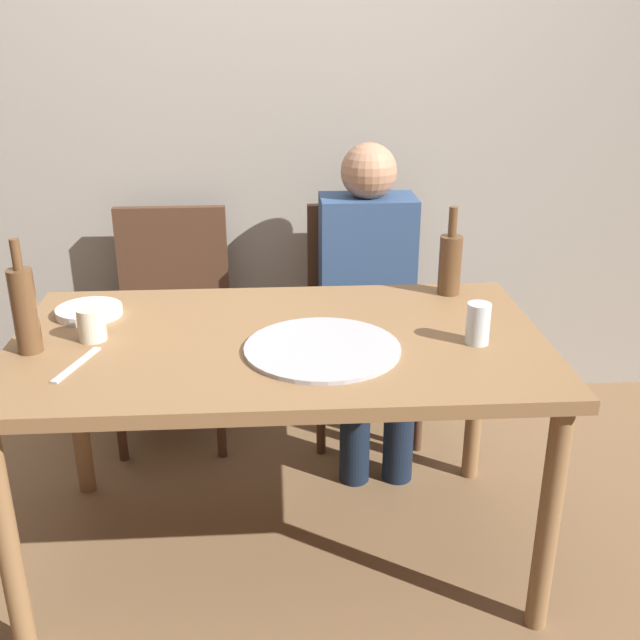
# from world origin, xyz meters

# --- Properties ---
(ground_plane) EXTENTS (8.00, 8.00, 0.00)m
(ground_plane) POSITION_xyz_m (0.00, 0.00, 0.00)
(ground_plane) COLOR brown
(back_wall) EXTENTS (6.00, 0.10, 2.60)m
(back_wall) POSITION_xyz_m (0.00, 1.13, 1.30)
(back_wall) COLOR gray
(back_wall) RESTS_ON ground_plane
(dining_table) EXTENTS (1.53, 0.87, 0.74)m
(dining_table) POSITION_xyz_m (0.00, 0.00, 0.66)
(dining_table) COLOR olive
(dining_table) RESTS_ON ground_plane
(pizza_tray) EXTENTS (0.43, 0.43, 0.01)m
(pizza_tray) POSITION_xyz_m (0.12, -0.10, 0.74)
(pizza_tray) COLOR #ADADB2
(pizza_tray) RESTS_ON dining_table
(wine_bottle) EXTENTS (0.07, 0.07, 0.32)m
(wine_bottle) POSITION_xyz_m (-0.68, -0.05, 0.86)
(wine_bottle) COLOR brown
(wine_bottle) RESTS_ON dining_table
(beer_bottle) EXTENTS (0.07, 0.07, 0.29)m
(beer_bottle) POSITION_xyz_m (0.57, 0.34, 0.85)
(beer_bottle) COLOR brown
(beer_bottle) RESTS_ON dining_table
(tumbler_near) EXTENTS (0.07, 0.07, 0.12)m
(tumbler_near) POSITION_xyz_m (0.56, -0.07, 0.80)
(tumbler_near) COLOR silver
(tumbler_near) RESTS_ON dining_table
(tumbler_far) EXTENTS (0.08, 0.08, 0.09)m
(tumbler_far) POSITION_xyz_m (-0.53, 0.02, 0.79)
(tumbler_far) COLOR beige
(tumbler_far) RESTS_ON dining_table
(plate_stack) EXTENTS (0.20, 0.20, 0.03)m
(plate_stack) POSITION_xyz_m (-0.58, 0.21, 0.75)
(plate_stack) COLOR white
(plate_stack) RESTS_ON dining_table
(table_knife) EXTENTS (0.08, 0.22, 0.01)m
(table_knife) POSITION_xyz_m (-0.53, -0.15, 0.74)
(table_knife) COLOR #B7B7BC
(table_knife) RESTS_ON dining_table
(chair_left) EXTENTS (0.44, 0.44, 0.90)m
(chair_left) POSITION_xyz_m (-0.42, 0.83, 0.51)
(chair_left) COLOR #472D1E
(chair_left) RESTS_ON ground_plane
(chair_right) EXTENTS (0.44, 0.44, 0.90)m
(chair_right) POSITION_xyz_m (0.35, 0.83, 0.51)
(chair_right) COLOR #472D1E
(chair_right) RESTS_ON ground_plane
(guest_in_sweater) EXTENTS (0.36, 0.56, 1.17)m
(guest_in_sweater) POSITION_xyz_m (0.35, 0.68, 0.64)
(guest_in_sweater) COLOR navy
(guest_in_sweater) RESTS_ON ground_plane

